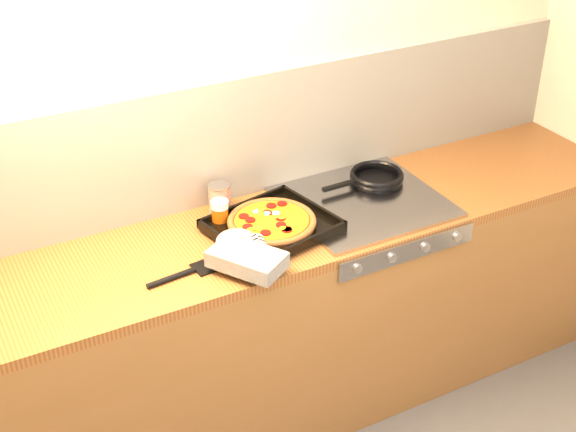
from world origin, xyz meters
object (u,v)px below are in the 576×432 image
frying_pan (376,177)px  juice_glass (220,214)px  tomato_can (220,199)px  pizza_on_tray (264,232)px

frying_pan → juice_glass: 0.70m
frying_pan → juice_glass: size_ratio=3.37×
tomato_can → juice_glass: size_ratio=1.12×
tomato_can → juice_glass: 0.10m
frying_pan → juice_glass: bearing=179.9°
frying_pan → tomato_can: tomato_can is taller
pizza_on_tray → juice_glass: size_ratio=5.18×
juice_glass → pizza_on_tray: bearing=-61.9°
tomato_can → juice_glass: bearing=-113.8°
juice_glass → tomato_can: bearing=66.2°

